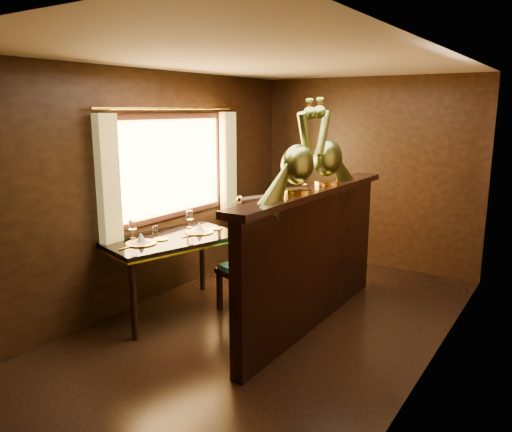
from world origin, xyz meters
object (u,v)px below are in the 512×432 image
(dining_table, at_px, (171,244))
(chair_left, at_px, (251,252))
(chair_right, at_px, (293,239))
(peacock_left, at_px, (298,147))
(peacock_right, at_px, (328,142))

(dining_table, xyz_separation_m, chair_left, (0.73, 0.39, -0.07))
(chair_right, bearing_deg, peacock_left, -71.36)
(dining_table, height_order, peacock_left, peacock_left)
(chair_right, bearing_deg, dining_table, -138.65)
(dining_table, relative_size, chair_right, 1.21)
(chair_left, bearing_deg, dining_table, -133.01)
(chair_left, distance_m, peacock_left, 1.30)
(peacock_left, distance_m, peacock_right, 0.61)
(chair_right, relative_size, peacock_right, 1.53)
(chair_left, xyz_separation_m, peacock_right, (0.65, 0.37, 1.11))
(peacock_right, bearing_deg, dining_table, -151.23)
(peacock_left, xyz_separation_m, peacock_right, (0.00, 0.61, 0.01))
(chair_left, distance_m, peacock_right, 1.34)
(dining_table, relative_size, chair_left, 1.21)
(chair_right, xyz_separation_m, peacock_right, (0.55, -0.34, 1.11))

